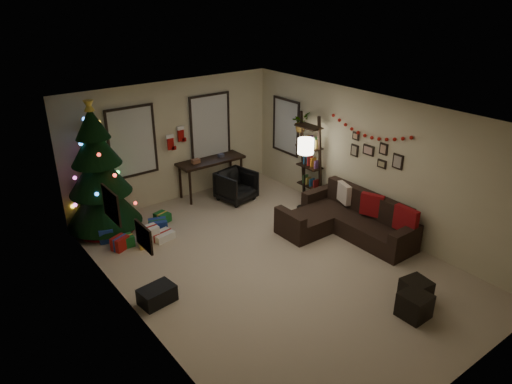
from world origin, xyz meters
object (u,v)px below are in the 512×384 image
sofa (346,221)px  desk_chair (236,186)px  christmas_tree (99,177)px  bookshelf (310,160)px  desk (211,163)px

sofa → desk_chair: size_ratio=3.48×
christmas_tree → bookshelf: size_ratio=1.32×
christmas_tree → desk: size_ratio=1.72×
christmas_tree → sofa: christmas_tree is taller
christmas_tree → sofa: (3.73, -3.06, -0.86)m
christmas_tree → desk: bearing=3.6°
christmas_tree → desk_chair: bearing=-9.5°
sofa → desk_chair: bearing=108.0°
christmas_tree → bookshelf: christmas_tree is taller
christmas_tree → sofa: 4.90m
desk → desk_chair: 0.80m
bookshelf → desk_chair: bearing=140.3°
sofa → desk: 3.44m
sofa → bookshelf: bookshelf is taller
desk_chair → bookshelf: size_ratio=0.34×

